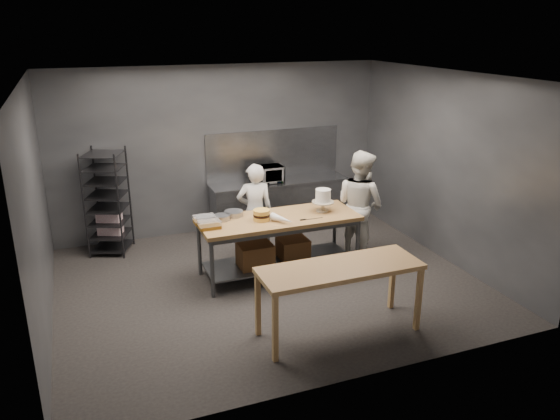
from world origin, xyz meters
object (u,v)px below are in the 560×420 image
(work_table, at_px, (276,239))
(microwave, at_px, (268,174))
(near_counter, at_px, (340,273))
(chef_behind, at_px, (255,212))
(layer_cake, at_px, (262,215))
(chef_right, at_px, (360,205))
(speed_rack, at_px, (108,203))
(frosted_cake_stand, at_px, (323,198))

(work_table, bearing_deg, microwave, 73.67)
(near_counter, distance_m, microwave, 3.79)
(chef_behind, distance_m, layer_cake, 0.79)
(work_table, xyz_separation_m, near_counter, (0.13, -1.84, 0.24))
(work_table, distance_m, chef_behind, 0.76)
(work_table, height_order, chef_behind, chef_behind)
(near_counter, xyz_separation_m, chef_behind, (-0.22, 2.57, -0.02))
(work_table, relative_size, chef_behind, 1.51)
(chef_behind, xyz_separation_m, microwave, (0.65, 1.19, 0.26))
(work_table, distance_m, chef_right, 1.56)
(near_counter, bearing_deg, layer_cake, 101.39)
(chef_right, bearing_deg, chef_behind, 52.04)
(speed_rack, height_order, chef_right, chef_right)
(speed_rack, relative_size, chef_behind, 1.10)
(chef_right, distance_m, microwave, 1.99)
(chef_behind, bearing_deg, near_counter, 104.53)
(near_counter, xyz_separation_m, chef_right, (1.39, 2.02, 0.07))
(near_counter, bearing_deg, work_table, 94.12)
(work_table, bearing_deg, speed_rack, 141.05)
(near_counter, height_order, microwave, microwave)
(chef_behind, xyz_separation_m, frosted_cake_stand, (0.87, -0.71, 0.35))
(frosted_cake_stand, relative_size, layer_cake, 1.44)
(work_table, height_order, chef_right, chef_right)
(layer_cake, bearing_deg, chef_right, 6.70)
(near_counter, relative_size, microwave, 3.69)
(chef_behind, bearing_deg, speed_rack, -17.37)
(chef_behind, bearing_deg, frosted_cake_stand, 150.44)
(near_counter, relative_size, frosted_cake_stand, 5.69)
(speed_rack, distance_m, chef_right, 4.14)
(speed_rack, bearing_deg, work_table, -38.95)
(work_table, relative_size, layer_cake, 9.83)
(near_counter, relative_size, speed_rack, 1.14)
(chef_behind, bearing_deg, layer_cake, 88.71)
(speed_rack, bearing_deg, near_counter, -56.82)
(speed_rack, bearing_deg, microwave, 1.62)
(work_table, height_order, near_counter, work_table)
(near_counter, xyz_separation_m, frosted_cake_stand, (0.65, 1.86, 0.33))
(speed_rack, xyz_separation_m, chef_behind, (2.18, -1.11, -0.06))
(layer_cake, bearing_deg, microwave, 67.75)
(microwave, bearing_deg, work_table, -106.33)
(work_table, distance_m, layer_cake, 0.49)
(work_table, distance_m, speed_rack, 2.94)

